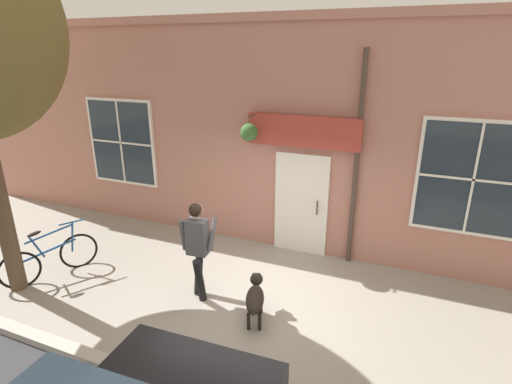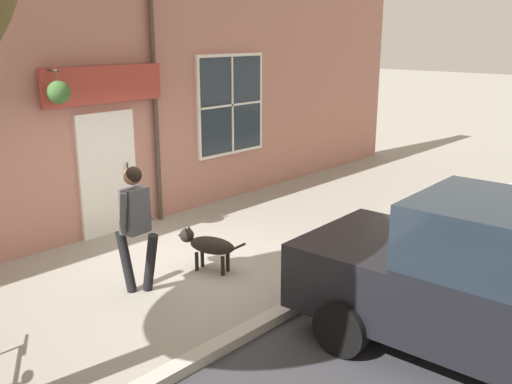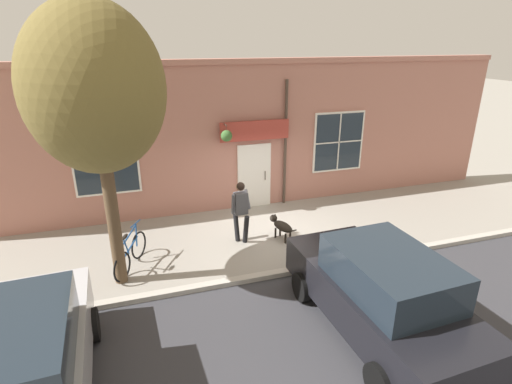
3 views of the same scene
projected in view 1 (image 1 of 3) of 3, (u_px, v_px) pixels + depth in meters
The scene contains 5 objects.
ground_plane at pixel (249, 305), 6.64m from camera, with size 90.00×90.00×0.00m, color gray.
storefront_facade at pixel (295, 139), 7.90m from camera, with size 0.95×18.00×4.66m.
pedestrian_walking at pixel (198, 242), 6.52m from camera, with size 0.59×0.55×1.72m.
dog_on_leash at pixel (255, 296), 6.18m from camera, with size 1.07×0.50×0.63m.
leaning_bicycle at pixel (50, 258), 7.37m from camera, with size 1.59×0.80×1.00m.
Camera 1 is at (5.15, 2.27, 4.01)m, focal length 28.00 mm.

